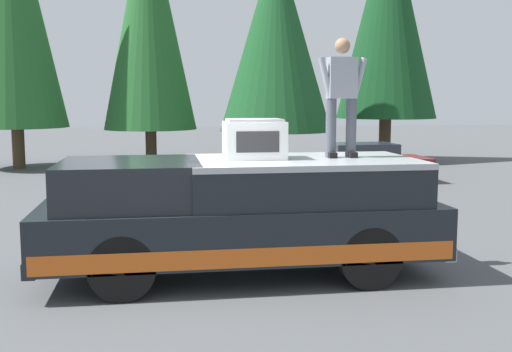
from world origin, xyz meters
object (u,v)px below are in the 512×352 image
object	(u,v)px
person_on_truck_bed	(342,94)
pickup_truck	(241,214)
compressor_unit	(254,139)
parked_car_maroon	(360,163)

from	to	relation	value
person_on_truck_bed	pickup_truck	bearing A→B (deg)	93.98
pickup_truck	compressor_unit	bearing A→B (deg)	-68.55
pickup_truck	parked_car_maroon	distance (m)	10.26
compressor_unit	person_on_truck_bed	world-z (taller)	person_on_truck_bed
parked_car_maroon	person_on_truck_bed	bearing A→B (deg)	159.78
pickup_truck	compressor_unit	xyz separation A→B (m)	(0.08, -0.20, 1.05)
compressor_unit	person_on_truck_bed	bearing A→B (deg)	-88.96
parked_car_maroon	compressor_unit	bearing A→B (deg)	153.07
person_on_truck_bed	parked_car_maroon	size ratio (longest dim) A/B	0.41
compressor_unit	person_on_truck_bed	distance (m)	1.41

